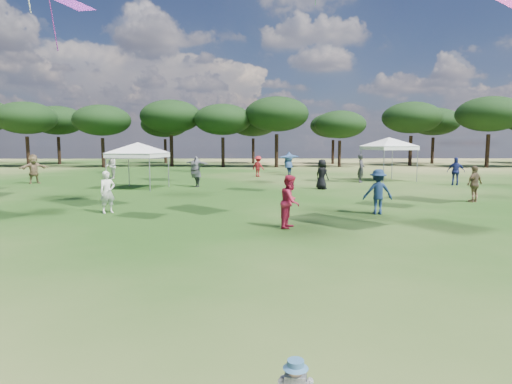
% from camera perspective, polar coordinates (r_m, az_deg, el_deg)
% --- Properties ---
extents(tree_line, '(108.78, 17.63, 7.77)m').
position_cam_1_polar(tree_line, '(49.87, 1.52, 9.78)').
color(tree_line, black).
rests_on(tree_line, ground).
extents(tent_left, '(5.44, 5.44, 2.94)m').
position_cam_1_polar(tent_left, '(25.42, -15.49, 6.11)').
color(tent_left, gray).
rests_on(tent_left, ground).
extents(tent_right, '(5.45, 5.45, 3.29)m').
position_cam_1_polar(tent_right, '(30.83, 17.32, 6.74)').
color(tent_right, gray).
rests_on(tent_right, ground).
extents(festival_crowd, '(29.31, 23.14, 1.92)m').
position_cam_1_polar(festival_crowd, '(25.72, -7.16, 2.71)').
color(festival_crowd, '#7D6244').
rests_on(festival_crowd, ground).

